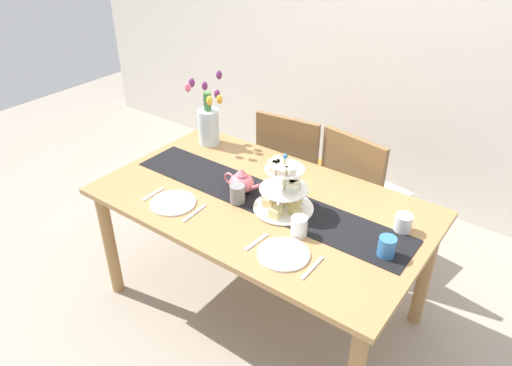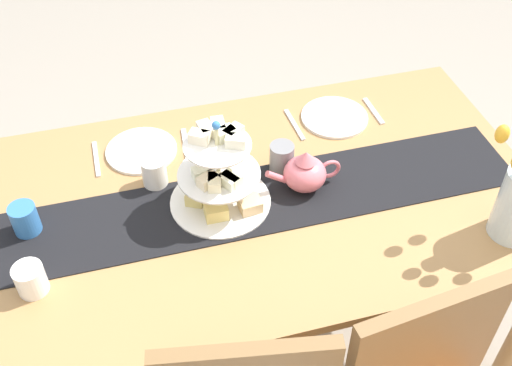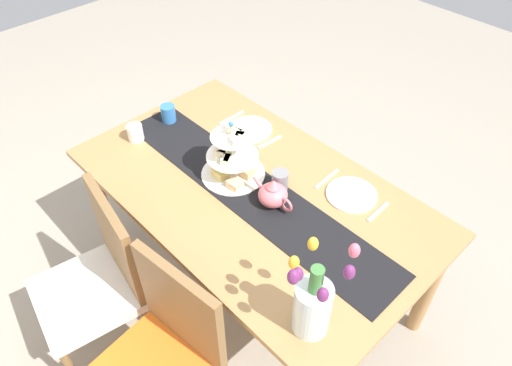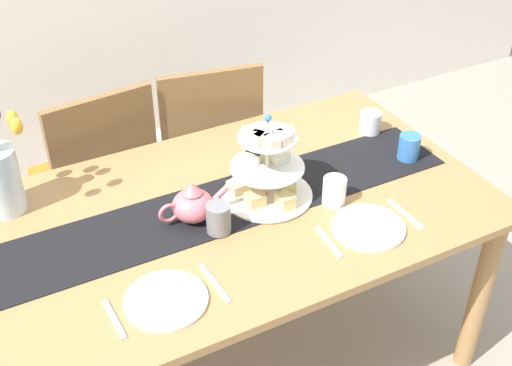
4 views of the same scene
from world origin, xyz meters
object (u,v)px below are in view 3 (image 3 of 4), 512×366
Objects in this scene: chair_left at (164,353)px; mug_white_text at (230,138)px; cream_jug at (135,133)px; knife_left at (327,179)px; tiered_cake_stand at (233,158)px; dining_table at (253,203)px; chair_right at (99,278)px; fork_left at (378,212)px; mug_grey at (280,180)px; dinner_plate_left at (351,195)px; teapot at (273,194)px; fork_right at (270,142)px; knife_right at (232,118)px; tulip_vase at (313,303)px; dinner_plate_right at (250,129)px; mug_orange at (168,114)px.

chair_left is 1.05m from mug_white_text.
cream_jug is 0.50× the size of knife_left.
dining_table is at bearing -179.70° from tiered_cake_stand.
chair_right is 6.07× the size of fork_left.
mug_grey is at bearing -132.94° from dining_table.
knife_left is 1.79× the size of mug_white_text.
chair_left is 0.88m from tiered_cake_stand.
dinner_plate_left is (-0.08, -1.01, 0.23)m from chair_left.
mug_grey is at bearing 173.76° from mug_white_text.
teapot is at bearing 77.94° from knife_left.
knife_right is at bearing 0.00° from fork_right.
dining_table is 0.57m from fork_left.
tulip_vase is at bearing 142.89° from fork_right.
knife_left is at bearing -112.70° from chair_right.
mug_white_text is (0.56, -0.85, 0.28)m from chair_left.
tiered_cake_stand is 1.32× the size of dinner_plate_right.
fork_left is (-0.35, -0.29, -0.06)m from teapot.
tulip_vase is at bearing 142.89° from mug_grey.
dinner_plate_left reaches higher than fork_right.
chair_right is 0.85m from teapot.
mug_grey is at bearing -111.24° from chair_right.
teapot is (-0.26, -0.00, -0.05)m from tiered_cake_stand.
cream_jug is (0.67, 0.18, 0.14)m from dining_table.
chair_right reaches higher than knife_right.
teapot is at bearing 177.51° from mug_orange.
dinner_plate_right is at bearing -60.00° from chair_left.
cream_jug is (1.31, -0.15, -0.10)m from tulip_vase.
tiered_cake_stand is 0.24m from mug_grey.
mug_grey is (0.55, -0.42, -0.10)m from tulip_vase.
tiered_cake_stand is 3.20× the size of mug_grey.
mug_grey is at bearing 61.82° from knife_left.
dinner_plate_right is at bearing -32.74° from tulip_vase.
knife_left is (0.14, 0.00, -0.00)m from dinner_plate_left.
mug_orange is (0.77, 0.05, -0.00)m from mug_grey.
mug_white_text and mug_orange have the same top height.
chair_left is 1.23m from mug_orange.
tiered_cake_stand is at bearing 0.15° from teapot.
dinner_plate_left is 0.15m from knife_left.
dinner_plate_left is 1.35× the size of knife_left.
chair_right reaches higher than dinner_plate_right.
teapot is 0.55m from dinner_plate_right.
fork_right is at bearing -136.06° from cream_jug.
mug_white_text is at bearing 136.37° from knife_right.
mug_white_text is 1.00× the size of mug_orange.
mug_grey is (-0.27, 0.20, 0.05)m from fork_right.
fork_left is at bearing -168.53° from mug_white_text.
dinner_plate_left is 0.81m from knife_right.
mug_grey is (-0.41, 0.20, 0.05)m from dinner_plate_right.
mug_grey is at bearing 38.63° from dinner_plate_left.
tulip_vase is 0.66m from fork_left.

